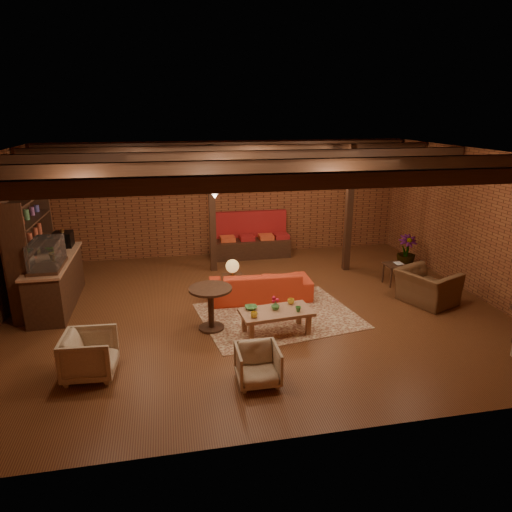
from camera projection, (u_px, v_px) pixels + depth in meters
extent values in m
plane|color=#432010|center=(255.00, 309.00, 9.60)|extent=(10.00, 10.00, 0.00)
cube|color=black|center=(255.00, 154.00, 8.62)|extent=(10.00, 8.00, 0.02)
cube|color=brown|center=(228.00, 199.00, 12.85)|extent=(10.00, 0.02, 3.20)
cube|color=brown|center=(320.00, 322.00, 5.37)|extent=(10.00, 0.02, 3.20)
cube|color=brown|center=(478.00, 224.00, 10.03)|extent=(0.02, 8.00, 3.20)
cylinder|color=black|center=(242.00, 163.00, 10.23)|extent=(9.60, 0.12, 0.12)
cube|color=black|center=(212.00, 210.00, 11.43)|extent=(0.16, 0.16, 3.20)
cube|color=black|center=(349.00, 209.00, 11.50)|extent=(0.16, 0.16, 3.20)
imported|color=#337F33|center=(59.00, 248.00, 9.61)|extent=(0.35, 0.39, 0.30)
cube|color=orange|center=(255.00, 176.00, 11.89)|extent=(0.86, 0.06, 0.30)
cube|color=maroon|center=(279.00, 316.00, 9.26)|extent=(3.36, 2.77, 0.01)
imported|color=red|center=(260.00, 285.00, 10.01)|extent=(2.23, 0.94, 0.64)
cube|color=brown|center=(276.00, 312.00, 8.42)|extent=(1.39, 0.79, 0.06)
cube|color=brown|center=(251.00, 333.00, 8.12)|extent=(0.08, 0.08, 0.39)
cube|color=brown|center=(308.00, 325.00, 8.43)|extent=(0.08, 0.08, 0.39)
cube|color=brown|center=(244.00, 322.00, 8.55)|extent=(0.08, 0.08, 0.39)
cube|color=brown|center=(299.00, 315.00, 8.86)|extent=(0.08, 0.08, 0.39)
imported|color=gold|center=(254.00, 315.00, 8.12)|extent=(0.14, 0.14, 0.10)
imported|color=#42833B|center=(298.00, 309.00, 8.35)|extent=(0.12, 0.12, 0.10)
imported|color=gold|center=(291.00, 301.00, 8.69)|extent=(0.14, 0.14, 0.10)
imported|color=#42833B|center=(251.00, 307.00, 8.48)|extent=(0.25, 0.25, 0.06)
imported|color=#42833B|center=(275.00, 306.00, 8.44)|extent=(0.14, 0.14, 0.13)
sphere|color=red|center=(275.00, 300.00, 8.40)|extent=(0.10, 0.10, 0.10)
cube|color=black|center=(233.00, 277.00, 9.92)|extent=(0.48, 0.48, 0.04)
cylinder|color=black|center=(233.00, 289.00, 10.00)|extent=(0.04, 0.04, 0.50)
cylinder|color=brown|center=(233.00, 276.00, 9.91)|extent=(0.15, 0.15, 0.02)
cylinder|color=brown|center=(232.00, 272.00, 9.89)|extent=(0.04, 0.04, 0.21)
sphere|color=gold|center=(232.00, 266.00, 9.85)|extent=(0.29, 0.29, 0.29)
cylinder|color=black|center=(210.00, 289.00, 8.47)|extent=(0.81, 0.81, 0.04)
cylinder|color=black|center=(211.00, 309.00, 8.59)|extent=(0.11, 0.11, 0.79)
cylinder|color=black|center=(212.00, 328.00, 8.71)|extent=(0.48, 0.48, 0.04)
imported|color=beige|center=(90.00, 353.00, 7.07)|extent=(0.77, 0.81, 0.79)
imported|color=beige|center=(258.00, 363.00, 6.90)|extent=(0.64, 0.60, 0.66)
imported|color=brown|center=(428.00, 281.00, 9.76)|extent=(1.10, 1.31, 0.98)
cube|color=black|center=(395.00, 265.00, 10.79)|extent=(0.48, 0.48, 0.04)
cylinder|color=black|center=(394.00, 275.00, 10.87)|extent=(0.04, 0.04, 0.47)
imported|color=black|center=(395.00, 264.00, 10.78)|extent=(0.18, 0.24, 0.02)
imported|color=#4C7F4C|center=(410.00, 219.00, 11.70)|extent=(1.64, 1.64, 2.66)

